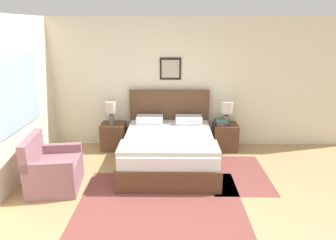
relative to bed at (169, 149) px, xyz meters
name	(u,v)px	position (x,y,z in m)	size (l,w,h in m)	color
ground_plane	(183,235)	(0.19, -1.92, -0.32)	(16.00, 16.00, 0.00)	tan
wall_back	(179,84)	(0.19, 1.05, 0.98)	(7.56, 0.09, 2.60)	beige
wall_left	(14,101)	(-2.42, -0.45, 0.99)	(0.08, 5.34, 2.60)	beige
area_rug_main	(160,205)	(-0.11, -1.29, -0.31)	(2.35, 1.90, 0.01)	brown
area_rug_bedside	(238,174)	(1.18, -0.36, -0.31)	(0.99, 1.44, 0.01)	brown
bed	(169,149)	(0.00, 0.00, 0.00)	(1.61, 1.98, 1.19)	brown
armchair	(53,170)	(-1.79, -0.83, -0.02)	(0.81, 0.88, 0.86)	#8E606B
nightstand_near_window	(114,136)	(-1.14, 0.75, -0.05)	(0.48, 0.46, 0.53)	brown
nightstand_by_door	(225,137)	(1.14, 0.75, -0.05)	(0.48, 0.46, 0.53)	brown
table_lamp_near_window	(111,108)	(-1.15, 0.73, 0.55)	(0.25, 0.25, 0.48)	slate
table_lamp_by_door	(227,109)	(1.14, 0.73, 0.55)	(0.25, 0.25, 0.48)	slate
book_thick_bottom	(221,124)	(1.03, 0.71, 0.23)	(0.19, 0.21, 0.02)	#B7332D
book_hardcover_middle	(221,123)	(1.03, 0.71, 0.26)	(0.18, 0.23, 0.03)	#4C7551
book_novel_upper	(221,121)	(1.03, 0.71, 0.29)	(0.25, 0.29, 0.03)	#335693
book_slim_near_top	(221,120)	(1.03, 0.71, 0.32)	(0.21, 0.22, 0.04)	#4C7551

